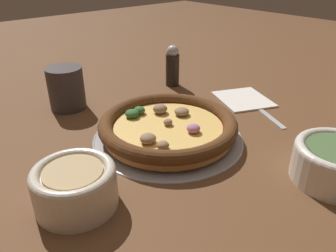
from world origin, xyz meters
name	(u,v)px	position (x,y,z in m)	size (l,w,h in m)	color
ground_plane	(168,138)	(0.00, 0.00, 0.00)	(3.00, 3.00, 0.00)	brown
pizza_tray	(168,136)	(0.00, 0.00, 0.00)	(0.29, 0.29, 0.01)	#9E9EA3
pizza	(168,126)	(0.00, 0.00, 0.03)	(0.26, 0.26, 0.04)	#BC7F42
bowl_near	(75,185)	(0.22, 0.06, 0.03)	(0.12, 0.12, 0.06)	beige
drinking_cup	(66,88)	(0.08, -0.26, 0.05)	(0.08, 0.08, 0.10)	#383333
napkin	(243,98)	(-0.26, -0.02, 0.00)	(0.16, 0.16, 0.01)	white
fork	(260,109)	(-0.24, 0.04, 0.00)	(0.09, 0.16, 0.00)	#B7B7BC
pepper_shaker	(172,66)	(-0.20, -0.21, 0.05)	(0.04, 0.04, 0.11)	black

